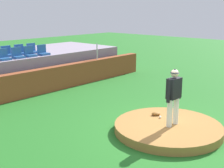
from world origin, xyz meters
TOP-DOWN VIEW (x-y plane):
  - ground_plane at (0.00, 0.00)m, footprint 60.00×60.00m
  - pitchers_mound at (0.00, 0.00)m, footprint 3.34×3.34m
  - pitcher at (0.02, -0.13)m, footprint 0.72×0.29m
  - baseball at (0.30, 0.48)m, footprint 0.07×0.07m
  - fielding_glove at (0.42, 0.74)m, footprint 0.36×0.34m
  - brick_barrier at (0.00, 6.72)m, footprint 13.69×0.40m
  - fence_post_right at (3.66, 6.72)m, footprint 0.06×0.06m
  - bleacher_platform at (0.00, 9.57)m, footprint 12.22×4.33m
  - stadium_chair_0 at (-1.04, 7.92)m, footprint 0.48×0.44m
  - stadium_chair_1 at (-0.33, 7.94)m, footprint 0.48×0.44m
  - stadium_chair_2 at (0.33, 7.95)m, footprint 0.48×0.44m
  - stadium_chair_3 at (1.06, 7.91)m, footprint 0.48×0.44m
  - stadium_chair_5 at (-0.37, 8.81)m, footprint 0.48×0.44m
  - stadium_chair_6 at (0.37, 8.86)m, footprint 0.48×0.44m
  - stadium_chair_7 at (1.08, 8.86)m, footprint 0.48×0.44m

SIDE VIEW (x-z plane):
  - ground_plane at x=0.00m, z-range 0.00..0.00m
  - pitchers_mound at x=0.00m, z-range 0.00..0.26m
  - baseball at x=0.30m, z-range 0.26..0.33m
  - fielding_glove at x=0.42m, z-range 0.26..0.37m
  - brick_barrier at x=0.00m, z-range 0.00..1.13m
  - bleacher_platform at x=0.00m, z-range 0.00..1.54m
  - pitcher at x=0.02m, z-range 0.40..2.18m
  - fence_post_right at x=3.66m, z-range 1.13..1.99m
  - stadium_chair_0 at x=-1.04m, z-range 1.45..1.95m
  - stadium_chair_1 at x=-0.33m, z-range 1.45..1.95m
  - stadium_chair_2 at x=0.33m, z-range 1.45..1.95m
  - stadium_chair_3 at x=1.06m, z-range 1.45..1.95m
  - stadium_chair_5 at x=-0.37m, z-range 1.45..1.95m
  - stadium_chair_6 at x=0.37m, z-range 1.45..1.95m
  - stadium_chair_7 at x=1.08m, z-range 1.45..1.95m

